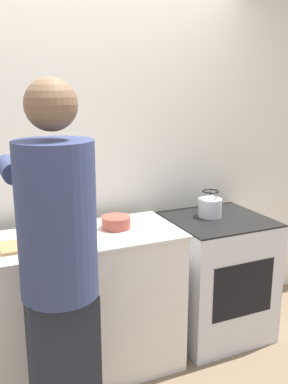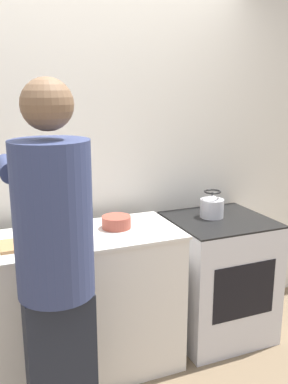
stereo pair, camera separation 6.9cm
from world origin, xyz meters
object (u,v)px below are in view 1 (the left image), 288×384
oven (216,276)px  knife (38,240)px  cutting_board (32,244)px  kettle (210,206)px  person (59,265)px  bowl_prep (116,222)px

oven → knife: (-1.28, -0.08, 0.50)m
oven → cutting_board: (-1.32, -0.10, 0.49)m
oven → kettle: (-0.03, 0.06, 0.53)m
person → kettle: person is taller
oven → person: size_ratio=0.48×
cutting_board → knife: size_ratio=1.46×
person → knife: size_ratio=7.72×
person → kettle: (1.24, 0.65, -0.03)m
person → kettle: bearing=27.7°
oven → person: 1.52m
person → knife: bearing=90.2°
oven → bowl_prep: size_ratio=4.82×
person → knife: person is taller
cutting_board → knife: (0.04, 0.03, 0.01)m
oven → person: (-1.28, -0.59, 0.56)m
bowl_prep → person: bearing=-130.6°
oven → cutting_board: cutting_board is taller
person → knife: 0.52m
cutting_board → kettle: size_ratio=1.80×
cutting_board → oven: bearing=4.5°
oven → bowl_prep: 0.94m
oven → cutting_board: 1.41m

